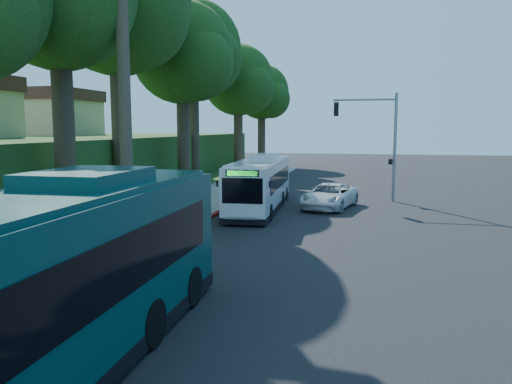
% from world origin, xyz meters
% --- Properties ---
extents(ground, '(140.00, 140.00, 0.00)m').
position_xyz_m(ground, '(0.00, 0.00, 0.00)').
color(ground, black).
rests_on(ground, ground).
extents(sidewalk, '(4.50, 70.00, 0.12)m').
position_xyz_m(sidewalk, '(-7.30, 0.00, 0.06)').
color(sidewalk, gray).
rests_on(sidewalk, ground).
extents(red_curb, '(0.25, 30.00, 0.13)m').
position_xyz_m(red_curb, '(-5.00, -4.00, 0.07)').
color(red_curb, maroon).
rests_on(red_curb, ground).
extents(grass_verge, '(8.00, 70.00, 0.06)m').
position_xyz_m(grass_verge, '(-13.00, 5.00, 0.03)').
color(grass_verge, '#234719').
rests_on(grass_verge, ground).
extents(bus_shelter, '(3.20, 1.51, 2.55)m').
position_xyz_m(bus_shelter, '(-7.26, -2.86, 1.81)').
color(bus_shelter, black).
rests_on(bus_shelter, ground).
extents(stop_sign_pole, '(0.35, 0.06, 3.17)m').
position_xyz_m(stop_sign_pole, '(-5.40, -5.00, 2.08)').
color(stop_sign_pole, gray).
rests_on(stop_sign_pole, ground).
extents(traffic_signal_pole, '(4.10, 0.30, 7.00)m').
position_xyz_m(traffic_signal_pole, '(3.78, 10.00, 4.42)').
color(traffic_signal_pole, gray).
rests_on(traffic_signal_pole, ground).
extents(hillside_backdrop, '(24.00, 60.00, 8.80)m').
position_xyz_m(hillside_backdrop, '(-26.30, 15.10, 2.44)').
color(hillside_backdrop, '#234719').
rests_on(hillside_backdrop, ground).
extents(tree_0, '(8.40, 8.00, 15.70)m').
position_xyz_m(tree_0, '(-12.40, -0.02, 11.20)').
color(tree_0, '#382B1E').
rests_on(tree_0, ground).
extents(tree_1, '(10.50, 10.00, 18.26)m').
position_xyz_m(tree_1, '(-13.37, 7.98, 12.73)').
color(tree_1, '#382B1E').
rests_on(tree_1, ground).
extents(tree_2, '(8.82, 8.40, 15.12)m').
position_xyz_m(tree_2, '(-11.89, 15.98, 10.48)').
color(tree_2, '#382B1E').
rests_on(tree_2, ground).
extents(tree_3, '(10.08, 9.60, 17.28)m').
position_xyz_m(tree_3, '(-13.88, 23.98, 11.98)').
color(tree_3, '#382B1E').
rests_on(tree_3, ground).
extents(tree_4, '(8.40, 8.00, 14.14)m').
position_xyz_m(tree_4, '(-11.40, 31.98, 9.73)').
color(tree_4, '#382B1E').
rests_on(tree_4, ground).
extents(tree_5, '(7.35, 7.00, 12.86)m').
position_xyz_m(tree_5, '(-10.41, 39.99, 8.96)').
color(tree_5, '#382B1E').
rests_on(tree_5, ground).
extents(white_bus, '(2.87, 10.85, 3.20)m').
position_xyz_m(white_bus, '(-3.00, 4.93, 1.56)').
color(white_bus, silver).
rests_on(white_bus, ground).
extents(teal_bus, '(2.98, 13.12, 3.90)m').
position_xyz_m(teal_bus, '(-2.60, -16.06, 1.90)').
color(teal_bus, '#0A3835').
rests_on(teal_bus, ground).
extents(pickup, '(3.52, 5.68, 1.47)m').
position_xyz_m(pickup, '(0.94, 6.31, 0.73)').
color(pickup, silver).
rests_on(pickup, ground).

